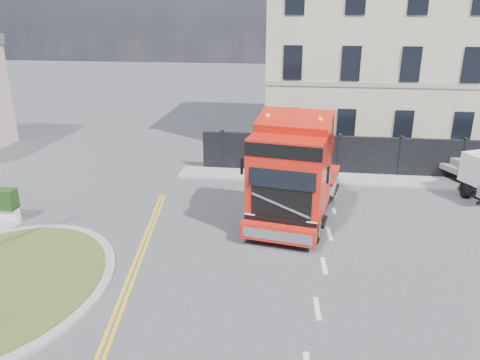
# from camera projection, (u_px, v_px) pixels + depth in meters

# --- Properties ---
(ground) EXTENTS (120.00, 120.00, 0.00)m
(ground) POSITION_uv_depth(u_px,v_px,m) (237.00, 254.00, 16.17)
(ground) COLOR #424244
(ground) RESTS_ON ground
(hoarding_fence) EXTENTS (18.80, 0.25, 2.00)m
(hoarding_fence) POSITION_uv_depth(u_px,v_px,m) (391.00, 157.00, 23.42)
(hoarding_fence) COLOR black
(hoarding_fence) RESTS_ON ground
(georgian_building) EXTENTS (12.30, 10.30, 12.80)m
(georgian_building) POSITION_uv_depth(u_px,v_px,m) (369.00, 47.00, 28.83)
(georgian_building) COLOR beige
(georgian_building) RESTS_ON ground
(pavement_far) EXTENTS (20.00, 1.60, 0.12)m
(pavement_far) POSITION_uv_depth(u_px,v_px,m) (380.00, 180.00, 22.97)
(pavement_far) COLOR gray
(pavement_far) RESTS_ON ground
(truck) EXTENTS (3.88, 7.51, 4.28)m
(truck) POSITION_uv_depth(u_px,v_px,m) (293.00, 176.00, 18.04)
(truck) COLOR black
(truck) RESTS_ON ground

